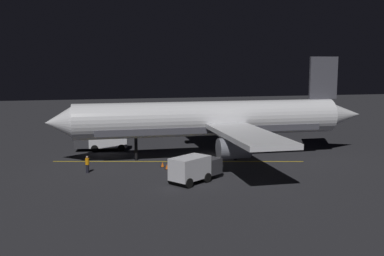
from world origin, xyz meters
TOP-DOWN VIEW (x-y plane):
  - ground_plane at (0.00, 0.00)m, footprint 180.00×180.00m
  - apron_guide_stripe at (-1.71, 4.00)m, footprint 6.77×27.48m
  - airliner at (-0.00, -0.60)m, footprint 32.64×38.02m
  - baggage_truck at (6.84, 11.86)m, footprint 2.85×6.68m
  - catering_truck at (-10.78, 4.35)m, footprint 4.90×5.66m
  - ground_crew_worker at (-4.84, 13.98)m, footprint 0.40×0.40m
  - traffic_cone_near_left at (-5.12, 5.89)m, footprint 0.50×0.50m
  - traffic_cone_near_right at (-3.96, 6.16)m, footprint 0.50×0.50m

SIDE VIEW (x-z plane):
  - ground_plane at x=0.00m, z-range -0.20..0.00m
  - apron_guide_stripe at x=-1.71m, z-range 0.00..0.01m
  - traffic_cone_near_left at x=-5.12m, z-range -0.03..0.52m
  - traffic_cone_near_right at x=-3.96m, z-range -0.03..0.52m
  - ground_crew_worker at x=-4.84m, z-range 0.02..1.76m
  - catering_truck at x=-10.78m, z-range 0.02..2.48m
  - baggage_truck at x=6.84m, z-range 0.04..2.55m
  - airliner at x=0.00m, z-range -1.50..10.24m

